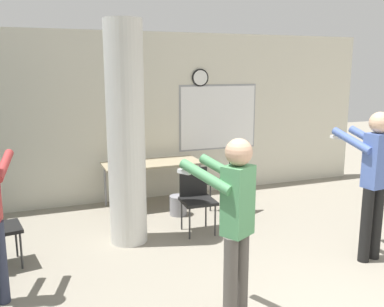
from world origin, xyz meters
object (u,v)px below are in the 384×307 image
object	(u,v)px
chair_table_right	(230,180)
person_playing_side	(373,175)
person_playing_front	(235,218)
bottle_on_table	(133,159)
chair_table_front	(196,195)
folding_table	(152,166)

from	to	relation	value
chair_table_right	person_playing_side	world-z (taller)	person_playing_side
person_playing_side	chair_table_right	bearing A→B (deg)	110.51
person_playing_side	person_playing_front	bearing A→B (deg)	-163.66
bottle_on_table	chair_table_front	distance (m)	1.42
chair_table_right	person_playing_front	xyz separation A→B (m)	(-1.28, -2.69, 0.47)
bottle_on_table	chair_table_right	size ratio (longest dim) A/B	0.27
bottle_on_table	person_playing_front	bearing A→B (deg)	-88.73
person_playing_front	folding_table	bearing A→B (deg)	86.05
chair_table_right	chair_table_front	world-z (taller)	same
folding_table	bottle_on_table	world-z (taller)	bottle_on_table
folding_table	chair_table_front	world-z (taller)	chair_table_front
chair_table_right	person_playing_front	bearing A→B (deg)	-115.45
chair_table_front	person_playing_side	bearing A→B (deg)	-44.51
folding_table	person_playing_front	size ratio (longest dim) A/B	0.94
bottle_on_table	person_playing_side	world-z (taller)	person_playing_side
chair_table_right	person_playing_side	bearing A→B (deg)	-69.49
folding_table	person_playing_side	size ratio (longest dim) A/B	0.90
chair_table_front	person_playing_side	world-z (taller)	person_playing_side
bottle_on_table	person_playing_front	xyz separation A→B (m)	(0.08, -3.41, 0.17)
chair_table_front	person_playing_front	distance (m)	2.25
bottle_on_table	chair_table_front	world-z (taller)	bottle_on_table
person_playing_side	person_playing_front	distance (m)	2.15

